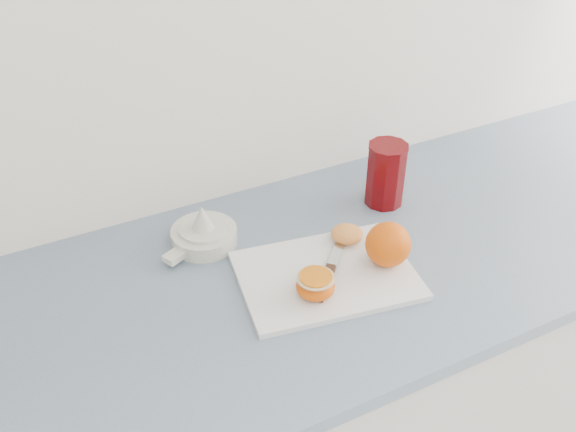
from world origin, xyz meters
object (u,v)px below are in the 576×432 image
Objects in this scene: counter at (311,410)px; half_orange at (315,285)px; red_tumbler at (386,176)px; citrus_juicer at (203,234)px; cutting_board at (326,275)px.

counter is 0.49m from half_orange.
counter is 0.57m from red_tumbler.
red_tumbler is (0.40, -0.04, 0.04)m from citrus_juicer.
half_orange reaches higher than cutting_board.
counter is 0.52m from citrus_juicer.
half_orange is (-0.05, -0.09, 0.48)m from counter.
counter is at bearing -42.98° from citrus_juicer.
counter is at bearing -152.91° from red_tumbler.
counter is 33.73× the size of half_orange.
citrus_juicer is at bearing 129.62° from cutting_board.
half_orange is at bearing -119.63° from counter.
citrus_juicer is at bearing 174.68° from red_tumbler.
half_orange is 0.35m from red_tumbler.
half_orange is (-0.05, -0.04, 0.03)m from cutting_board.
red_tumbler is at bearing 27.09° from counter.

